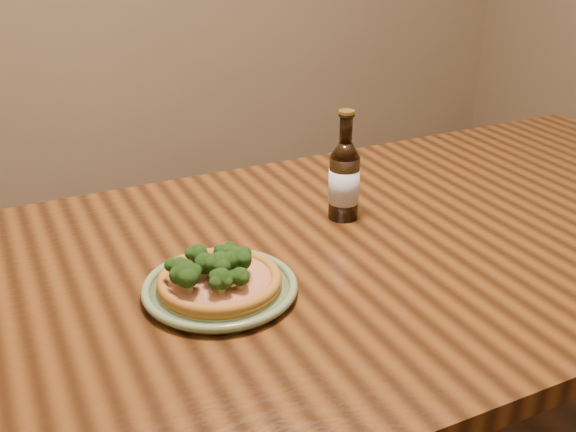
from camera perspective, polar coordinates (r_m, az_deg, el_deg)
name	(u,v)px	position (r m, az deg, el deg)	size (l,w,h in m)	color
table	(422,270)	(1.36, 11.28, -4.52)	(1.60, 0.90, 0.75)	#4E2B10
plate	(220,288)	(1.09, -5.77, -6.07)	(0.25, 0.25, 0.02)	#667C55
pizza	(218,277)	(1.07, -5.94, -5.18)	(0.20, 0.20, 0.07)	#A16824
beer_bottle	(344,179)	(1.31, 4.77, 3.11)	(0.06, 0.06, 0.22)	black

